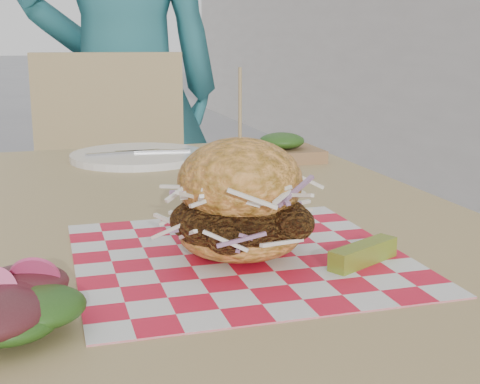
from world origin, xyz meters
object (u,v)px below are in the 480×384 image
(patio_chair, at_px, (121,199))
(sandwich, at_px, (240,206))
(diner, at_px, (125,89))
(patio_table, at_px, (182,264))

(patio_chair, height_order, sandwich, sandwich)
(patio_chair, bearing_deg, diner, 87.50)
(patio_table, bearing_deg, sandwich, -83.65)
(patio_table, distance_m, patio_chair, 0.94)
(diner, distance_m, patio_table, 1.19)
(patio_chair, distance_m, sandwich, 1.17)
(patio_table, xyz_separation_m, sandwich, (0.02, -0.22, 0.14))
(patio_table, bearing_deg, diner, 86.88)
(patio_chair, bearing_deg, sandwich, -80.90)
(diner, distance_m, patio_chair, 0.38)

